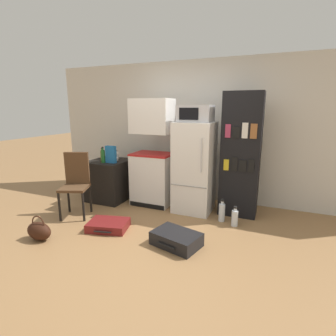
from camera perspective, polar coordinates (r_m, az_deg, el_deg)
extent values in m
plane|color=olive|center=(3.48, -3.78, -16.16)|extent=(24.00, 24.00, 0.00)
cube|color=beige|center=(4.87, 8.88, 7.74)|extent=(6.40, 0.10, 2.52)
cube|color=black|center=(5.04, -12.53, -2.52)|extent=(0.68, 0.73, 0.74)
cube|color=white|center=(4.68, -3.28, -2.50)|extent=(0.69, 0.52, 0.89)
cube|color=#B21E1E|center=(4.58, -3.35, 3.04)|extent=(0.70, 0.53, 0.03)
cube|color=white|center=(4.51, -3.46, 11.18)|extent=(0.69, 0.44, 0.58)
cube|color=black|center=(4.59, -4.68, -8.18)|extent=(0.66, 0.01, 0.08)
cube|color=white|center=(4.30, 5.76, 0.09)|extent=(0.61, 0.58, 1.47)
cube|color=gray|center=(4.09, 4.44, -3.98)|extent=(0.58, 0.01, 0.01)
cylinder|color=silver|center=(3.91, 7.27, 2.70)|extent=(0.02, 0.02, 0.52)
cube|color=#B7B7BC|center=(4.20, 6.03, 11.71)|extent=(0.52, 0.39, 0.26)
cube|color=black|center=(4.02, 4.51, 11.69)|extent=(0.30, 0.01, 0.18)
cube|color=black|center=(4.23, 15.53, 2.63)|extent=(0.58, 0.34, 1.93)
cube|color=gold|center=(4.11, 12.55, 0.67)|extent=(0.08, 0.01, 0.17)
cube|color=black|center=(4.09, 14.25, 0.84)|extent=(0.09, 0.01, 0.22)
cube|color=black|center=(4.07, 15.94, 0.43)|extent=(0.11, 0.01, 0.18)
cube|color=black|center=(4.06, 17.66, 0.43)|extent=(0.08, 0.01, 0.20)
cube|color=#A33351|center=(4.03, 12.91, 7.87)|extent=(0.08, 0.01, 0.20)
cube|color=black|center=(4.02, 14.63, 7.51)|extent=(0.11, 0.01, 0.16)
cube|color=silver|center=(4.00, 16.41, 7.83)|extent=(0.08, 0.01, 0.23)
cube|color=brown|center=(3.98, 18.16, 7.61)|extent=(0.09, 0.01, 0.21)
cylinder|color=#AD1914|center=(5.25, -12.85, 3.00)|extent=(0.06, 0.06, 0.14)
cylinder|color=#AD1914|center=(5.23, -12.89, 3.87)|extent=(0.03, 0.03, 0.02)
cylinder|color=black|center=(5.23, -12.90, 4.08)|extent=(0.03, 0.03, 0.01)
cylinder|color=#566619|center=(4.87, -14.13, 2.51)|extent=(0.06, 0.06, 0.19)
cylinder|color=#566619|center=(4.86, -14.21, 3.83)|extent=(0.03, 0.03, 0.03)
cylinder|color=black|center=(4.85, -14.22, 4.15)|extent=(0.03, 0.03, 0.02)
cylinder|color=#1E6028|center=(4.77, -13.96, 2.47)|extent=(0.07, 0.07, 0.22)
cylinder|color=#1E6028|center=(4.75, -14.04, 4.00)|extent=(0.03, 0.03, 0.04)
cylinder|color=black|center=(4.75, -14.06, 4.37)|extent=(0.04, 0.04, 0.02)
cylinder|color=white|center=(5.07, -11.17, 2.67)|extent=(0.08, 0.08, 0.13)
cylinder|color=white|center=(5.06, -11.21, 3.49)|extent=(0.04, 0.04, 0.02)
cylinder|color=black|center=(5.06, -11.22, 3.69)|extent=(0.04, 0.04, 0.01)
cylinder|color=silver|center=(4.92, -11.70, 1.87)|extent=(0.17, 0.17, 0.05)
cube|color=#1E66A8|center=(4.70, -12.33, 2.90)|extent=(0.19, 0.07, 0.30)
cylinder|color=black|center=(4.33, -22.56, -7.85)|extent=(0.04, 0.04, 0.45)
cylinder|color=black|center=(4.20, -17.95, -8.11)|extent=(0.04, 0.04, 0.45)
cylinder|color=black|center=(4.65, -20.82, -6.30)|extent=(0.04, 0.04, 0.45)
cylinder|color=black|center=(4.53, -16.50, -6.48)|extent=(0.04, 0.04, 0.45)
cube|color=#4C331E|center=(4.35, -19.70, -4.11)|extent=(0.52, 0.52, 0.04)
cube|color=#4C331E|center=(4.44, -19.18, -0.01)|extent=(0.37, 0.19, 0.52)
cube|color=maroon|center=(3.91, -12.86, -12.02)|extent=(0.62, 0.51, 0.12)
cylinder|color=black|center=(3.74, -14.10, -13.37)|extent=(0.24, 0.08, 0.02)
cube|color=black|center=(3.41, 1.83, -15.16)|extent=(0.66, 0.52, 0.17)
cylinder|color=black|center=(3.26, -0.47, -16.58)|extent=(0.26, 0.08, 0.02)
ellipsoid|color=#33190F|center=(3.90, -26.26, -12.22)|extent=(0.36, 0.20, 0.24)
torus|color=#33190F|center=(3.86, -26.42, -10.76)|extent=(0.21, 0.02, 0.21)
cylinder|color=silver|center=(4.01, 14.31, -10.56)|extent=(0.09, 0.09, 0.23)
cylinder|color=silver|center=(3.96, 14.42, -8.73)|extent=(0.04, 0.04, 0.04)
cylinder|color=black|center=(3.95, 14.45, -8.28)|extent=(0.05, 0.05, 0.02)
cylinder|color=silver|center=(4.12, 11.64, -9.49)|extent=(0.09, 0.09, 0.27)
cylinder|color=silver|center=(4.06, 11.74, -7.39)|extent=(0.04, 0.04, 0.05)
cylinder|color=black|center=(4.05, 11.77, -6.88)|extent=(0.05, 0.05, 0.03)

